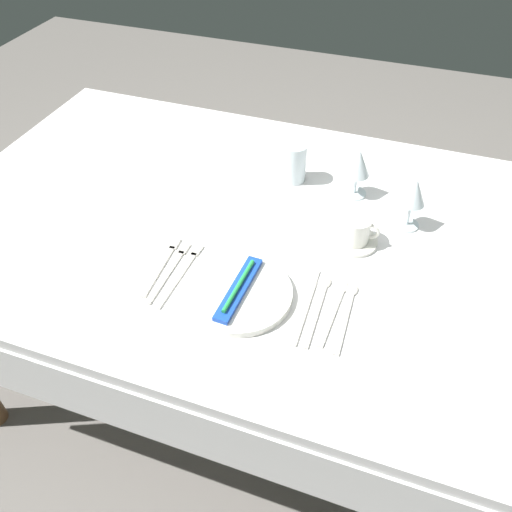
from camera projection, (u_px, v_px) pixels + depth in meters
The scene contains 16 objects.
ground_plane at pixel (258, 378), 1.89m from camera, with size 6.00×6.00×0.00m, color slate.
dining_table at pixel (259, 247), 1.44m from camera, with size 1.80×1.11×0.74m.
dinner_plate at pixel (239, 293), 1.19m from camera, with size 0.25×0.25×0.02m, color white.
toothbrush_package at pixel (239, 288), 1.18m from camera, with size 0.05×0.21×0.02m.
fork_outer at pixel (182, 272), 1.25m from camera, with size 0.02×0.23×0.00m.
fork_inner at pixel (170, 269), 1.25m from camera, with size 0.02×0.22×0.00m.
fork_salad at pixel (163, 264), 1.27m from camera, with size 0.03×0.21×0.00m.
dinner_knife at pixel (305, 307), 1.17m from camera, with size 0.02×0.24×0.00m.
spoon_soup at pixel (319, 302), 1.18m from camera, with size 0.03×0.22×0.01m.
spoon_dessert at pixel (336, 304), 1.17m from camera, with size 0.03×0.21×0.01m.
spoon_tea at pixel (347, 309), 1.16m from camera, with size 0.03×0.22×0.01m.
saucer_left at pixel (353, 240), 1.33m from camera, with size 0.13×0.13×0.01m, color white.
coffee_cup_left at pixel (356, 229), 1.30m from camera, with size 0.10×0.08×0.07m.
wine_glass_centre at pixel (414, 195), 1.31m from camera, with size 0.07×0.07×0.15m.
wine_glass_left at pixel (358, 165), 1.41m from camera, with size 0.07×0.07×0.14m.
drink_tumbler at pixel (294, 165), 1.50m from camera, with size 0.07×0.07×0.12m.
Camera 1 is at (0.34, -1.00, 1.63)m, focal length 36.00 mm.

